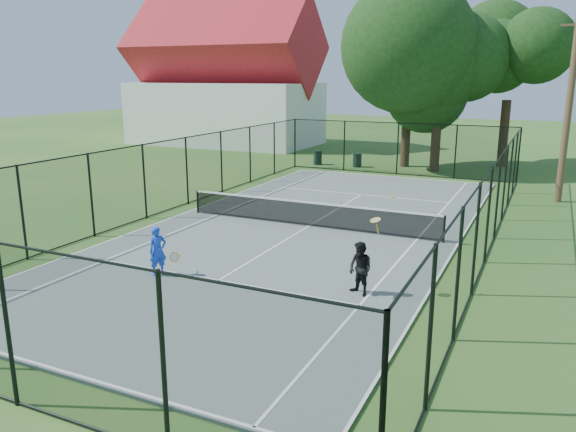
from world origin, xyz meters
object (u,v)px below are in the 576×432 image
at_px(trash_bin_right, 357,160).
at_px(player_black, 360,269).
at_px(player_blue, 158,251).
at_px(tennis_net, 309,213).
at_px(utility_pole, 569,106).
at_px(trash_bin_left, 318,158).

relative_size(trash_bin_right, player_black, 0.34).
xyz_separation_m(player_blue, player_black, (5.67, 1.01, 0.00)).
height_order(tennis_net, player_black, player_black).
relative_size(tennis_net, player_blue, 7.09).
height_order(trash_bin_right, utility_pole, utility_pole).
relative_size(player_blue, player_black, 0.55).
height_order(trash_bin_right, player_black, player_black).
bearing_deg(tennis_net, player_black, -55.80).
distance_m(player_blue, player_black, 5.76).
bearing_deg(player_black, utility_pole, 72.46).
bearing_deg(trash_bin_left, utility_pole, -21.43).
height_order(tennis_net, trash_bin_left, tennis_net).
height_order(trash_bin_left, player_blue, player_blue).
bearing_deg(player_blue, trash_bin_right, 93.10).
xyz_separation_m(tennis_net, player_black, (3.87, -5.70, 0.19)).
bearing_deg(trash_bin_left, trash_bin_right, 2.65).
bearing_deg(trash_bin_left, player_black, -64.96).
bearing_deg(player_blue, player_black, 10.12).
height_order(trash_bin_left, player_black, player_black).
distance_m(tennis_net, trash_bin_right, 14.95).
bearing_deg(tennis_net, player_blue, -104.96).
bearing_deg(tennis_net, utility_pole, 46.56).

